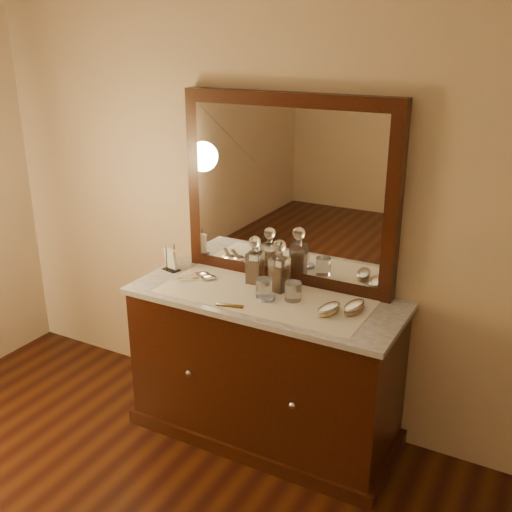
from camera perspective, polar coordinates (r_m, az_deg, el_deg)
name	(u,v)px	position (r m, az deg, el deg)	size (l,w,h in m)	color
dresser_cabinet	(265,369)	(3.30, 0.85, -10.76)	(1.40, 0.55, 0.82)	black
dresser_plinth	(264,426)	(3.50, 0.81, -15.94)	(1.46, 0.59, 0.08)	black
knob_left	(189,373)	(3.20, -6.43, -11.06)	(0.04, 0.04, 0.04)	silver
knob_right	(292,405)	(2.95, 3.50, -14.03)	(0.04, 0.04, 0.04)	silver
marble_top	(265,298)	(3.10, 0.89, -4.03)	(1.44, 0.59, 0.03)	white
mirror_frame	(288,191)	(3.13, 3.04, 6.23)	(1.20, 0.08, 1.00)	black
mirror_glass	(285,192)	(3.10, 2.76, 6.10)	(1.06, 0.01, 0.86)	white
lace_runner	(263,296)	(3.08, 0.71, -3.87)	(1.10, 0.45, 0.00)	white
pin_dish	(266,298)	(3.03, 1.01, -4.03)	(0.09, 0.09, 0.02)	silver
comb	(230,305)	(2.96, -2.55, -4.75)	(0.14, 0.03, 0.01)	brown
napkin_rack	(171,260)	(3.43, -8.15, -0.41)	(0.11, 0.08, 0.15)	black
decanter_left	(255,265)	(3.20, -0.09, -0.85)	(0.09, 0.09, 0.26)	brown
decanter_right	(279,271)	(3.10, 2.24, -1.45)	(0.10, 0.10, 0.28)	brown
brush_near	(329,309)	(2.90, 6.96, -5.07)	(0.10, 0.17, 0.04)	#9B835F
brush_far	(354,307)	(2.94, 9.35, -4.84)	(0.09, 0.17, 0.05)	#9B835F
hand_mirror_outer	(197,275)	(3.33, -5.62, -1.82)	(0.18, 0.20, 0.02)	silver
hand_mirror_inner	(204,278)	(3.29, -4.98, -2.10)	(0.18, 0.18, 0.02)	silver
tumblers	(278,290)	(3.03, 2.16, -3.23)	(0.23, 0.12, 0.10)	white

